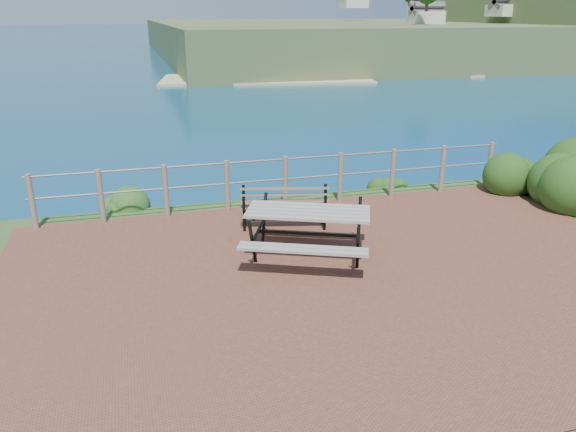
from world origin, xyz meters
name	(u,v)px	position (x,y,z in m)	size (l,w,h in m)	color
ground	(347,279)	(0.00, 0.00, 0.00)	(10.00, 7.00, 0.12)	brown
ocean	(130,23)	(0.00, 200.00, 0.00)	(1200.00, 1200.00, 0.00)	#15637E
safety_railing	(285,179)	(0.00, 3.35, 0.57)	(9.40, 0.10, 1.00)	#6B5B4C
distant_bay	(555,25)	(173.07, 202.61, -1.52)	(290.00, 232.36, 24.00)	#506532
picnic_table	(308,229)	(-0.33, 0.83, 0.50)	(2.01, 1.50, 0.79)	gray
park_bench	(284,198)	(-0.34, 2.21, 0.57)	(1.57, 0.72, 0.86)	brown
shrub_right_front	(567,202)	(5.63, 2.09, 0.00)	(1.58, 1.58, 2.24)	#183D12
shrub_right_edge	(498,189)	(4.80, 3.24, 0.00)	(1.02, 1.02, 1.45)	#183D12
shrub_lip_west	(118,208)	(-3.20, 4.18, 0.00)	(0.84, 0.84, 0.61)	#1E4B1C
shrub_lip_east	(386,184)	(2.60, 4.21, 0.00)	(0.66, 0.66, 0.35)	#183D12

